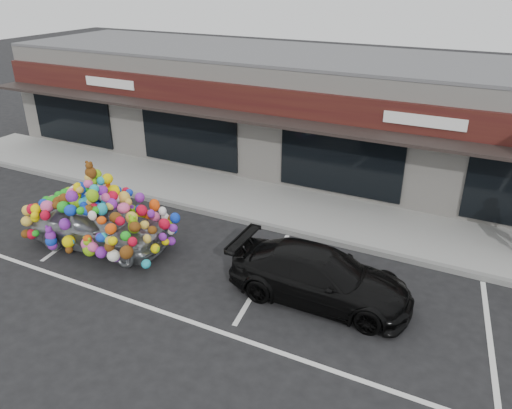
% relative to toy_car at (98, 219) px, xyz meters
% --- Properties ---
extents(ground, '(90.00, 90.00, 0.00)m').
position_rel_toy_car_xyz_m(ground, '(2.03, 0.58, -0.86)').
color(ground, black).
rests_on(ground, ground).
extents(shop_building, '(24.00, 7.20, 4.31)m').
position_rel_toy_car_xyz_m(shop_building, '(2.03, 9.03, 1.31)').
color(shop_building, beige).
rests_on(shop_building, ground).
extents(sidewalk, '(26.00, 3.00, 0.15)m').
position_rel_toy_car_xyz_m(sidewalk, '(2.03, 4.58, -0.78)').
color(sidewalk, gray).
rests_on(sidewalk, ground).
extents(kerb, '(26.00, 0.18, 0.16)m').
position_rel_toy_car_xyz_m(kerb, '(2.03, 3.08, -0.78)').
color(kerb, slate).
rests_on(kerb, ground).
extents(parking_stripe_left, '(0.73, 4.37, 0.01)m').
position_rel_toy_car_xyz_m(parking_stripe_left, '(-1.17, 0.78, -0.85)').
color(parking_stripe_left, silver).
rests_on(parking_stripe_left, ground).
extents(parking_stripe_mid, '(0.73, 4.37, 0.01)m').
position_rel_toy_car_xyz_m(parking_stripe_mid, '(4.83, 0.78, -0.85)').
color(parking_stripe_mid, silver).
rests_on(parking_stripe_mid, ground).
extents(parking_stripe_right, '(0.73, 4.37, 0.01)m').
position_rel_toy_car_xyz_m(parking_stripe_right, '(10.23, 0.78, -0.85)').
color(parking_stripe_right, silver).
rests_on(parking_stripe_right, ground).
extents(lane_line, '(14.00, 0.12, 0.01)m').
position_rel_toy_car_xyz_m(lane_line, '(4.03, -1.72, -0.85)').
color(lane_line, silver).
rests_on(lane_line, ground).
extents(toy_car, '(2.95, 4.49, 2.52)m').
position_rel_toy_car_xyz_m(toy_car, '(0.00, 0.00, 0.00)').
color(toy_car, '#A8ABB3').
rests_on(toy_car, ground).
extents(black_sedan, '(1.85, 4.39, 1.26)m').
position_rel_toy_car_xyz_m(black_sedan, '(6.45, 0.42, -0.22)').
color(black_sedan, black).
rests_on(black_sedan, ground).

